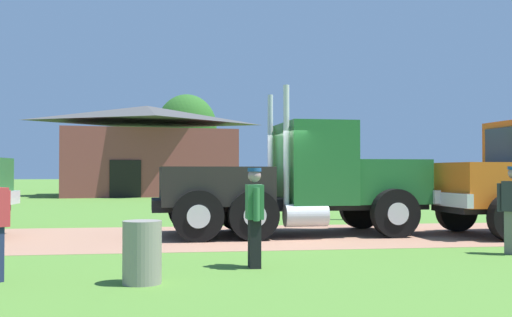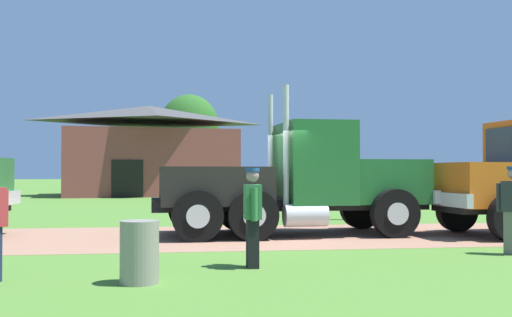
# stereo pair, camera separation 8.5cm
# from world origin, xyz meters

# --- Properties ---
(ground_plane) EXTENTS (200.00, 200.00, 0.00)m
(ground_plane) POSITION_xyz_m (0.00, 0.00, 0.00)
(ground_plane) COLOR #4C7B2D
(dirt_track) EXTENTS (120.00, 5.35, 0.01)m
(dirt_track) POSITION_xyz_m (0.00, 0.00, 0.00)
(dirt_track) COLOR #9B6F57
(dirt_track) RESTS_ON ground_plane
(truck_foreground_white) EXTENTS (6.89, 2.89, 3.56)m
(truck_foreground_white) POSITION_xyz_m (1.21, 0.24, 1.28)
(truck_foreground_white) COLOR black
(truck_foreground_white) RESTS_ON ground_plane
(visitor_walking_mid) EXTENTS (0.26, 0.60, 1.62)m
(visitor_walking_mid) POSITION_xyz_m (-0.48, -4.62, 0.87)
(visitor_walking_mid) COLOR #33723F
(visitor_walking_mid) RESTS_ON ground_plane
(visitor_far_side) EXTENTS (0.67, 0.36, 1.83)m
(visitor_far_side) POSITION_xyz_m (3.79, 4.36, 1.02)
(visitor_far_side) COLOR #B22D33
(visitor_far_side) RESTS_ON ground_plane
(steel_barrel) EXTENTS (0.54, 0.54, 0.88)m
(steel_barrel) POSITION_xyz_m (-2.22, -5.79, 0.44)
(steel_barrel) COLOR gray
(steel_barrel) RESTS_ON ground_plane
(shed_building) EXTENTS (11.97, 8.96, 5.78)m
(shed_building) POSITION_xyz_m (-3.54, 24.99, 2.78)
(shed_building) COLOR brown
(shed_building) RESTS_ON ground_plane
(tree_mid) EXTENTS (5.34, 5.34, 8.40)m
(tree_mid) POSITION_xyz_m (-0.68, 39.48, 5.44)
(tree_mid) COLOR #513823
(tree_mid) RESTS_ON ground_plane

